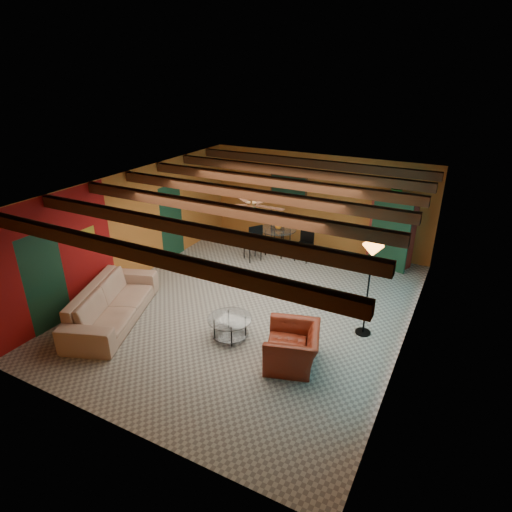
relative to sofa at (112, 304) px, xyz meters
The scene contains 11 objects.
room 3.61m from the sofa, 40.18° to the left, with size 6.52×8.01×2.71m.
sofa is the anchor object (origin of this frame).
armchair 3.91m from the sofa, ahead, with size 1.07×0.93×0.69m, color maroon.
coffee_table 2.57m from the sofa, 13.34° to the left, with size 0.87×0.87×0.44m, color silver, non-canonical shape.
dining_table 5.00m from the sofa, 71.37° to the left, with size 2.03×2.03×1.06m, color silver, non-canonical shape.
armoire 7.16m from the sofa, 50.85° to the left, with size 1.07×0.52×1.87m, color maroon.
floor_lamp 5.20m from the sofa, 22.27° to the left, with size 0.39×0.39×1.92m, color black, non-canonical shape.
ceiling_fan 3.55m from the sofa, 38.53° to the left, with size 1.50×1.50×0.44m, color #472614, non-canonical shape.
painting 6.10m from the sofa, 76.34° to the left, with size 1.05×0.03×0.65m, color black.
potted_plant 7.35m from the sofa, 50.85° to the left, with size 0.46×0.39×0.51m, color #26661E.
vase 5.05m from the sofa, 71.37° to the left, with size 0.18×0.18×0.19m, color orange.
Camera 1 is at (3.93, -7.31, 4.95)m, focal length 30.14 mm.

